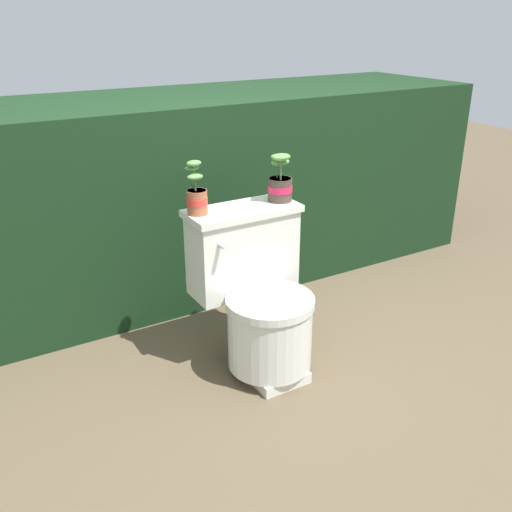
# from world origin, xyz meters

# --- Properties ---
(ground_plane) EXTENTS (12.00, 12.00, 0.00)m
(ground_plane) POSITION_xyz_m (0.00, 0.00, 0.00)
(ground_plane) COLOR brown
(hedge_backdrop) EXTENTS (3.80, 0.92, 1.10)m
(hedge_backdrop) POSITION_xyz_m (0.00, 1.14, 0.55)
(hedge_backdrop) COLOR black
(hedge_backdrop) RESTS_ON ground
(toilet) EXTENTS (0.51, 0.54, 0.73)m
(toilet) POSITION_xyz_m (-0.05, 0.11, 0.35)
(toilet) COLOR silver
(toilet) RESTS_ON ground
(potted_plant_left) EXTENTS (0.09, 0.10, 0.23)m
(potted_plant_left) POSITION_xyz_m (-0.26, 0.26, 0.81)
(potted_plant_left) COLOR #9E5638
(potted_plant_left) RESTS_ON toilet
(potted_plant_midleft) EXTENTS (0.12, 0.11, 0.23)m
(potted_plant_midleft) POSITION_xyz_m (0.15, 0.24, 0.81)
(potted_plant_midleft) COLOR #47382D
(potted_plant_midleft) RESTS_ON toilet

